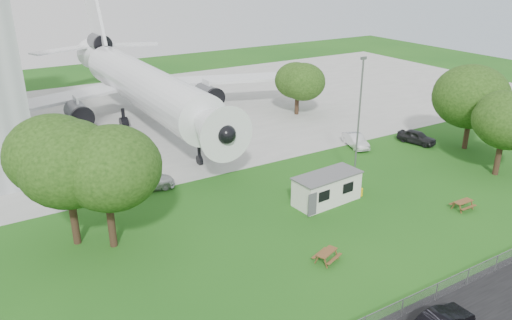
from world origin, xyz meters
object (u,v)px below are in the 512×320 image
picnic_east (462,209)px  airliner (140,82)px  site_cabin (327,188)px  picnic_west (327,261)px

picnic_east → airliner: bearing=111.6°
airliner → picnic_east: (14.91, -38.16, -5.27)m
site_cabin → picnic_east: 11.63m
picnic_west → site_cabin: bearing=31.1°
site_cabin → picnic_west: site_cabin is taller
airliner → picnic_west: 38.70m
site_cabin → picnic_east: site_cabin is taller
picnic_west → airliner: bearing=69.6°
airliner → picnic_east: airliner is taller
picnic_west → picnic_east: bearing=-19.6°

